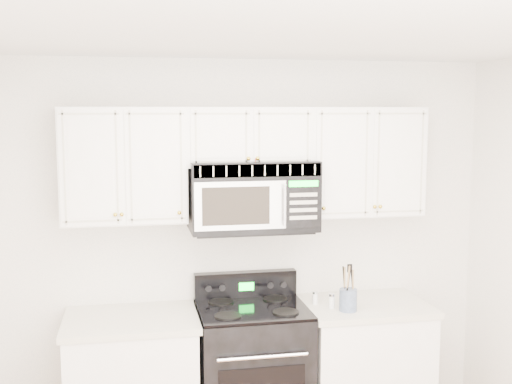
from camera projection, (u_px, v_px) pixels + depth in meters
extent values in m
cube|color=silver|center=(316.00, 26.00, 2.69)|extent=(3.50, 3.50, 0.01)
cube|color=white|center=(244.00, 245.00, 4.56)|extent=(3.50, 0.01, 2.60)
cube|color=beige|center=(131.00, 320.00, 4.15)|extent=(0.86, 0.65, 0.04)
cube|color=silver|center=(364.00, 369.00, 4.51)|extent=(0.82, 0.63, 0.88)
cube|color=beige|center=(365.00, 306.00, 4.46)|extent=(0.86, 0.65, 0.04)
cube|color=black|center=(253.00, 375.00, 4.36)|extent=(0.73, 0.62, 0.92)
cylinder|color=white|center=(263.00, 357.00, 4.00)|extent=(0.58, 0.02, 0.02)
cube|color=black|center=(253.00, 309.00, 4.30)|extent=(0.73, 0.62, 0.02)
cube|color=black|center=(245.00, 285.00, 4.56)|extent=(0.73, 0.08, 0.19)
cube|color=#0AFF2D|center=(247.00, 287.00, 4.51)|extent=(0.11, 0.00, 0.06)
cube|color=silver|center=(124.00, 165.00, 4.17)|extent=(0.80, 0.33, 0.75)
cube|color=silver|center=(363.00, 161.00, 4.48)|extent=(0.80, 0.33, 0.75)
cube|color=silver|center=(248.00, 136.00, 4.30)|extent=(0.84, 0.33, 0.39)
sphere|color=gold|center=(122.00, 214.00, 4.02)|extent=(0.03, 0.03, 0.03)
sphere|color=gold|center=(179.00, 213.00, 4.09)|extent=(0.03, 0.03, 0.03)
sphere|color=gold|center=(324.00, 208.00, 4.27)|extent=(0.03, 0.03, 0.03)
sphere|color=gold|center=(375.00, 207.00, 4.34)|extent=(0.03, 0.03, 0.03)
sphere|color=gold|center=(249.00, 159.00, 4.13)|extent=(0.03, 0.03, 0.03)
sphere|color=gold|center=(258.00, 158.00, 4.14)|extent=(0.03, 0.03, 0.03)
cylinder|color=#A62717|center=(255.00, 167.00, 4.14)|extent=(0.00, 0.00, 0.11)
sphere|color=gold|center=(255.00, 175.00, 4.15)|extent=(0.03, 0.03, 0.03)
cube|color=black|center=(252.00, 195.00, 4.31)|extent=(0.85, 0.42, 0.47)
cube|color=#BBB8AA|center=(258.00, 171.00, 4.09)|extent=(0.83, 0.01, 0.08)
cube|color=#B6B6B6|center=(241.00, 206.00, 4.08)|extent=(0.59, 0.01, 0.31)
cube|color=black|center=(236.00, 206.00, 4.07)|extent=(0.44, 0.01, 0.24)
cube|color=black|center=(303.00, 204.00, 4.16)|extent=(0.23, 0.01, 0.31)
cube|color=#0AFF2D|center=(304.00, 184.00, 4.14)|extent=(0.19, 0.00, 0.04)
cylinder|color=white|center=(285.00, 205.00, 4.10)|extent=(0.02, 0.02, 0.27)
cylinder|color=slate|center=(348.00, 300.00, 4.27)|extent=(0.12, 0.12, 0.15)
cylinder|color=#94774E|center=(353.00, 289.00, 4.27)|extent=(0.01, 0.01, 0.26)
cylinder|color=black|center=(345.00, 287.00, 4.28)|extent=(0.01, 0.01, 0.28)
cylinder|color=#94774E|center=(347.00, 288.00, 4.23)|extent=(0.01, 0.01, 0.30)
cylinder|color=black|center=(353.00, 289.00, 4.27)|extent=(0.01, 0.01, 0.26)
cylinder|color=#94774E|center=(345.00, 287.00, 4.28)|extent=(0.01, 0.01, 0.28)
cylinder|color=black|center=(348.00, 288.00, 4.23)|extent=(0.01, 0.01, 0.30)
cylinder|color=silver|center=(315.00, 299.00, 4.42)|extent=(0.04, 0.04, 0.08)
cylinder|color=white|center=(315.00, 293.00, 4.41)|extent=(0.04, 0.04, 0.01)
cylinder|color=silver|center=(332.00, 302.00, 4.33)|extent=(0.04, 0.04, 0.08)
cylinder|color=white|center=(332.00, 295.00, 4.32)|extent=(0.04, 0.04, 0.02)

